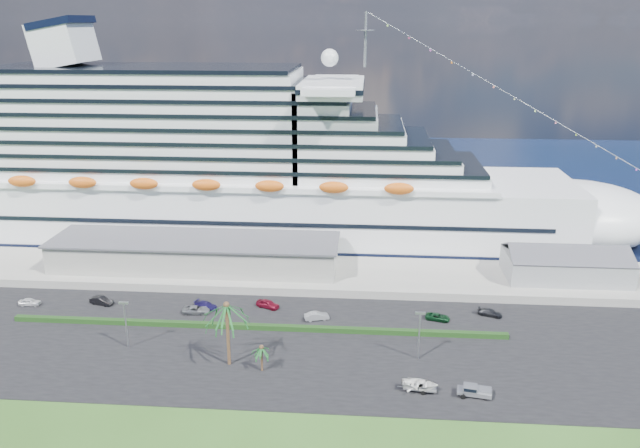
# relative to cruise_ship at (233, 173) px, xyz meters

# --- Properties ---
(ground) EXTENTS (420.00, 420.00, 0.00)m
(ground) POSITION_rel_cruise_ship_xyz_m (21.53, -64.00, -16.69)
(ground) COLOR #2C501A
(ground) RESTS_ON ground
(asphalt_lot) EXTENTS (140.00, 38.00, 0.12)m
(asphalt_lot) POSITION_rel_cruise_ship_xyz_m (21.53, -53.00, -16.63)
(asphalt_lot) COLOR black
(asphalt_lot) RESTS_ON ground
(wharf) EXTENTS (240.00, 20.00, 1.80)m
(wharf) POSITION_rel_cruise_ship_xyz_m (21.53, -24.00, -15.79)
(wharf) COLOR gray
(wharf) RESTS_ON ground
(water) EXTENTS (420.00, 160.00, 0.02)m
(water) POSITION_rel_cruise_ship_xyz_m (21.53, 66.00, -16.68)
(water) COLOR black
(water) RESTS_ON ground
(cruise_ship) EXTENTS (191.00, 38.00, 54.00)m
(cruise_ship) POSITION_rel_cruise_ship_xyz_m (0.00, 0.00, 0.00)
(cruise_ship) COLOR silver
(cruise_ship) RESTS_ON ground
(terminal_building) EXTENTS (61.00, 15.00, 6.30)m
(terminal_building) POSITION_rel_cruise_ship_xyz_m (-3.47, -24.00, -11.68)
(terminal_building) COLOR gray
(terminal_building) RESTS_ON wharf
(port_shed) EXTENTS (24.00, 12.31, 7.37)m
(port_shed) POSITION_rel_cruise_ship_xyz_m (73.53, -24.00, -12.30)
(port_shed) COLOR gray
(port_shed) RESTS_ON wharf
(hedge) EXTENTS (88.00, 1.10, 0.90)m
(hedge) POSITION_rel_cruise_ship_xyz_m (13.53, -48.00, -16.12)
(hedge) COLOR black
(hedge) RESTS_ON asphalt_lot
(lamp_post_left) EXTENTS (1.60, 0.35, 8.27)m
(lamp_post_left) POSITION_rel_cruise_ship_xyz_m (-6.47, -56.00, -11.35)
(lamp_post_left) COLOR gray
(lamp_post_left) RESTS_ON asphalt_lot
(lamp_post_right) EXTENTS (1.60, 0.35, 8.27)m
(lamp_post_right) POSITION_rel_cruise_ship_xyz_m (41.53, -56.00, -11.35)
(lamp_post_right) COLOR gray
(lamp_post_right) RESTS_ON asphalt_lot
(palm_tall) EXTENTS (8.82, 8.82, 11.13)m
(palm_tall) POSITION_rel_cruise_ship_xyz_m (11.53, -60.00, -7.49)
(palm_tall) COLOR #47301E
(palm_tall) RESTS_ON ground
(palm_short) EXTENTS (3.53, 3.53, 4.56)m
(palm_short) POSITION_rel_cruise_ship_xyz_m (17.03, -61.50, -13.03)
(palm_short) COLOR #47301E
(palm_short) RESTS_ON ground
(parked_car_0) EXTENTS (4.16, 1.84, 1.39)m
(parked_car_0) POSITION_rel_cruise_ship_xyz_m (-31.19, -41.79, -15.88)
(parked_car_0) COLOR silver
(parked_car_0) RESTS_ON asphalt_lot
(parked_car_1) EXTENTS (4.89, 2.82, 1.52)m
(parked_car_1) POSITION_rel_cruise_ship_xyz_m (-17.63, -40.30, -15.81)
(parked_car_1) COLOR black
(parked_car_1) RESTS_ON asphalt_lot
(parked_car_2) EXTENTS (5.15, 2.58, 1.40)m
(parked_car_2) POSITION_rel_cruise_ship_xyz_m (1.48, -42.66, -15.88)
(parked_car_2) COLOR slate
(parked_car_2) RESTS_ON asphalt_lot
(parked_car_3) EXTENTS (4.97, 3.43, 1.34)m
(parked_car_3) POSITION_rel_cruise_ship_xyz_m (2.79, -40.54, -15.91)
(parked_car_3) COLOR #1D1650
(parked_car_3) RESTS_ON asphalt_lot
(parked_car_4) EXTENTS (4.93, 3.54, 1.56)m
(parked_car_4) POSITION_rel_cruise_ship_xyz_m (14.44, -39.29, -15.80)
(parked_car_4) COLOR maroon
(parked_car_4) RESTS_ON asphalt_lot
(parked_car_5) EXTENTS (4.73, 2.77, 1.47)m
(parked_car_5) POSITION_rel_cruise_ship_xyz_m (24.13, -43.57, -15.84)
(parked_car_5) COLOR #9E9FA5
(parked_car_5) RESTS_ON asphalt_lot
(parked_car_6) EXTENTS (4.81, 3.17, 1.23)m
(parked_car_6) POSITION_rel_cruise_ship_xyz_m (46.09, -42.02, -15.96)
(parked_car_6) COLOR black
(parked_car_6) RESTS_ON asphalt_lot
(parked_car_7) EXTENTS (4.77, 3.22, 1.28)m
(parked_car_7) POSITION_rel_cruise_ship_xyz_m (55.88, -39.51, -15.93)
(parked_car_7) COLOR black
(parked_car_7) RESTS_ON asphalt_lot
(pickup_truck) EXTENTS (5.19, 2.62, 1.74)m
(pickup_truck) POSITION_rel_cruise_ship_xyz_m (48.82, -66.05, -15.62)
(pickup_truck) COLOR black
(pickup_truck) RESTS_ON asphalt_lot
(boat_trailer) EXTENTS (6.18, 4.34, 1.74)m
(boat_trailer) POSITION_rel_cruise_ship_xyz_m (41.14, -65.36, -15.42)
(boat_trailer) COLOR gray
(boat_trailer) RESTS_ON asphalt_lot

